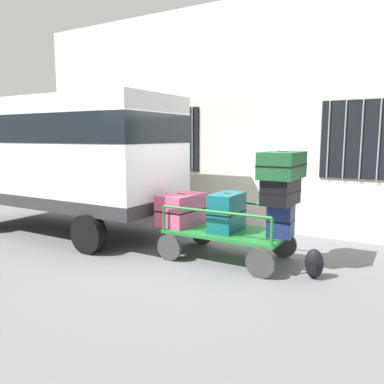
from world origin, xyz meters
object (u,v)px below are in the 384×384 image
luggage_cart (227,236)px  suitcase_midleft_bottom (227,212)px  van (67,152)px  suitcase_left_bottom (182,209)px  suitcase_center_top (282,165)px  backpack (314,264)px  suitcase_center_bottom (281,220)px  suitcase_center_middle (281,192)px

luggage_cart → suitcase_midleft_bottom: bearing=-90.0°
van → suitcase_left_bottom: van is taller
van → suitcase_center_top: van is taller
van → backpack: bearing=-2.7°
suitcase_center_bottom → suitcase_center_middle: size_ratio=0.77×
luggage_cart → backpack: 1.50m
suitcase_center_middle → suitcase_center_top: bearing=90.0°
suitcase_left_bottom → suitcase_center_bottom: suitcase_left_bottom is taller
suitcase_midleft_bottom → suitcase_center_middle: suitcase_center_middle is taller
van → suitcase_center_middle: bearing=-1.0°
suitcase_left_bottom → suitcase_center_middle: bearing=-0.4°
suitcase_midleft_bottom → suitcase_center_middle: bearing=0.3°
luggage_cart → backpack: luggage_cart is taller
luggage_cart → suitcase_left_bottom: bearing=-179.9°
van → luggage_cart: size_ratio=2.43×
suitcase_midleft_bottom → suitcase_center_middle: (0.90, 0.01, 0.41)m
suitcase_midleft_bottom → suitcase_center_middle: 0.99m
suitcase_center_top → van: bearing=179.4°
suitcase_center_bottom → suitcase_center_top: 0.87m
suitcase_center_middle → backpack: size_ratio=1.56×
suitcase_center_top → suitcase_center_middle: bearing=-90.0°
suitcase_center_middle → backpack: (0.58, -0.17, -1.00)m
suitcase_center_bottom → backpack: (0.58, -0.21, -0.54)m
luggage_cart → suitcase_left_bottom: 0.97m
suitcase_center_bottom → suitcase_center_middle: bearing=-90.0°
suitcase_midleft_bottom → backpack: size_ratio=1.69×
luggage_cart → suitcase_left_bottom: (-0.90, -0.00, 0.38)m
suitcase_center_top → backpack: size_ratio=2.04×
suitcase_center_bottom → suitcase_center_middle: 0.47m
suitcase_center_bottom → suitcase_center_middle: suitcase_center_middle is taller
backpack → suitcase_center_middle: bearing=164.1°
van → backpack: van is taller
van → suitcase_center_middle: (4.74, -0.09, -0.52)m
van → suitcase_midleft_bottom: size_ratio=6.66×
backpack → luggage_cart: bearing=173.1°
suitcase_midleft_bottom → suitcase_center_top: suitcase_center_top is taller
van → backpack: (5.32, -0.25, -1.52)m
van → suitcase_left_bottom: 3.10m
luggage_cart → backpack: (1.48, -0.18, -0.18)m
suitcase_left_bottom → suitcase_center_bottom: size_ratio=1.75×
suitcase_left_bottom → suitcase_center_top: bearing=0.6°
suitcase_left_bottom → suitcase_center_middle: (1.80, -0.01, 0.45)m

